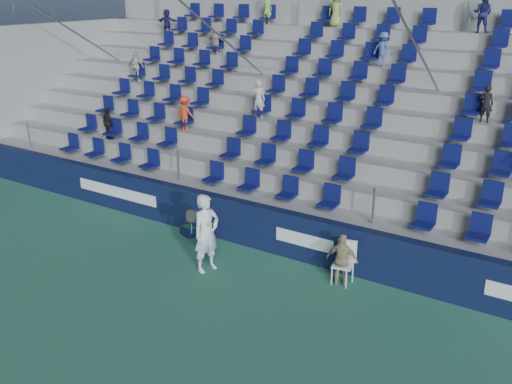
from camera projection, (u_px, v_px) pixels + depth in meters
The scene contains 7 objects.
ground at pixel (181, 298), 12.75m from camera, with size 70.00×70.00×0.00m, color #307155.
sponsor_wall at pixel (257, 226), 15.04m from camera, with size 24.00×0.32×1.20m.
grandstand at pixel (341, 130), 18.54m from camera, with size 24.00×8.17×6.63m.
tennis_player at pixel (206, 233), 13.69m from camera, with size 0.72×0.81×1.95m.
line_judge_chair at pixel (345, 259), 13.26m from camera, with size 0.54×0.56×1.03m.
line_judge at pixel (342, 260), 13.12m from camera, with size 0.74×0.31×1.26m, color tan.
ball_bin at pixel (189, 230), 15.89m from camera, with size 0.54×0.44×0.26m.
Camera 1 is at (7.45, -8.50, 6.58)m, focal length 40.00 mm.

